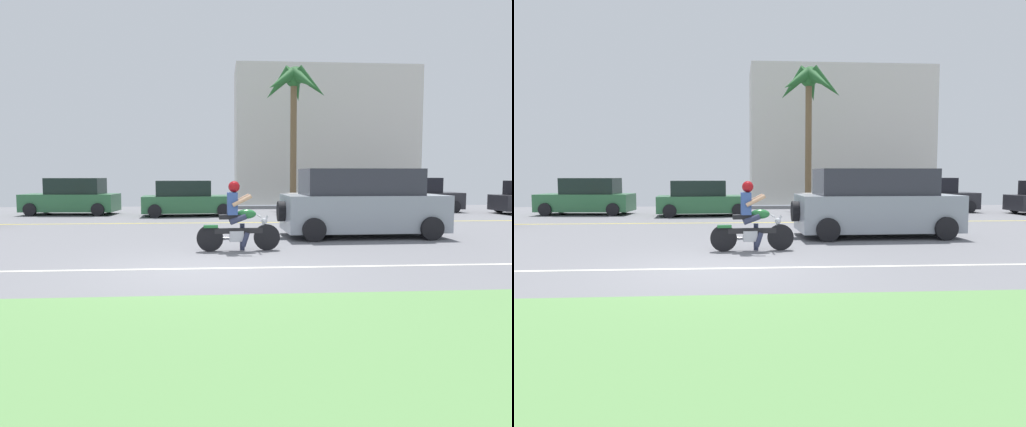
{
  "view_description": "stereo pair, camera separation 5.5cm",
  "coord_description": "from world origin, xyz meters",
  "views": [
    {
      "loc": [
        0.27,
        -8.98,
        1.79
      ],
      "look_at": [
        1.24,
        3.84,
        0.74
      ],
      "focal_mm": 33.52,
      "sensor_mm": 36.0,
      "label": 1
    },
    {
      "loc": [
        0.32,
        -8.98,
        1.79
      ],
      "look_at": [
        1.24,
        3.84,
        0.74
      ],
      "focal_mm": 33.52,
      "sensor_mm": 36.0,
      "label": 2
    }
  ],
  "objects": [
    {
      "name": "parked_car_2",
      "position": [
        5.16,
        12.05,
        0.78
      ],
      "size": [
        3.64,
        1.89,
        1.69
      ],
      "color": "beige",
      "rests_on": "ground"
    },
    {
      "name": "lane_line_far",
      "position": [
        0.0,
        8.66,
        0.0
      ],
      "size": [
        50.4,
        0.12,
        0.01
      ],
      "primitive_type": "cube",
      "color": "yellow",
      "rests_on": "ground"
    },
    {
      "name": "suv_nearby",
      "position": [
        4.34,
        4.52,
        0.95
      ],
      "size": [
        4.76,
        2.29,
        1.95
      ],
      "color": "#8C939E",
      "rests_on": "ground"
    },
    {
      "name": "palm_tree_0",
      "position": [
        4.08,
        15.49,
        6.07
      ],
      "size": [
        3.51,
        3.6,
        7.34
      ],
      "color": "brown",
      "rests_on": "ground"
    },
    {
      "name": "ground",
      "position": [
        0.0,
        3.0,
        -0.02
      ],
      "size": [
        56.0,
        30.0,
        0.04
      ],
      "primitive_type": "cube",
      "color": "slate"
    },
    {
      "name": "building_far",
      "position": [
        6.82,
        21.0,
        4.15
      ],
      "size": [
        11.13,
        4.0,
        8.3
      ],
      "primitive_type": "cube",
      "color": "beige",
      "rests_on": "ground"
    },
    {
      "name": "motorcyclist",
      "position": [
        0.69,
        2.12,
        0.69
      ],
      "size": [
        1.96,
        0.64,
        1.64
      ],
      "color": "black",
      "rests_on": "ground"
    },
    {
      "name": "parked_car_3",
      "position": [
        9.79,
        13.43,
        0.76
      ],
      "size": [
        3.97,
        2.04,
        1.63
      ],
      "color": "#232328",
      "rests_on": "ground"
    },
    {
      "name": "grass_median",
      "position": [
        0.0,
        -4.1,
        0.03
      ],
      "size": [
        56.0,
        3.8,
        0.06
      ],
      "primitive_type": "cube",
      "color": "#5B8C4C",
      "rests_on": "ground"
    },
    {
      "name": "parked_car_0",
      "position": [
        -6.3,
        12.87,
        0.76
      ],
      "size": [
        4.15,
        2.04,
        1.63
      ],
      "color": "#2D663D",
      "rests_on": "ground"
    },
    {
      "name": "lane_line_near",
      "position": [
        0.0,
        0.04,
        0.0
      ],
      "size": [
        50.4,
        0.12,
        0.01
      ],
      "primitive_type": "cube",
      "color": "silver",
      "rests_on": "ground"
    },
    {
      "name": "parked_car_1",
      "position": [
        -1.13,
        11.89,
        0.71
      ],
      "size": [
        4.08,
        2.17,
        1.52
      ],
      "color": "#2D663D",
      "rests_on": "ground"
    }
  ]
}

